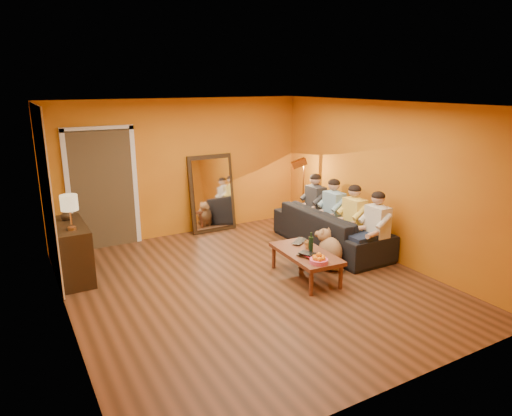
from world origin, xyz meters
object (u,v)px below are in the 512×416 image
coffee_table (305,265)px  person_far_right (315,205)px  sofa (331,228)px  vase (66,214)px  table_lamp (70,213)px  floor_lamp (303,196)px  person_far_left (377,228)px  tumbler (308,245)px  mirror_frame (212,193)px  dog (330,249)px  person_mid_right (334,212)px  wine_bottle (311,243)px  person_mid_left (354,220)px  laptop (302,242)px  sideboard (72,251)px

coffee_table → person_far_right: size_ratio=1.00×
sofa → vase: vase is taller
table_lamp → floor_lamp: (4.34, 0.46, -0.39)m
person_far_left → tumbler: 1.22m
mirror_frame → table_lamp: size_ratio=2.98×
person_far_left → vase: person_far_left is taller
tumbler → dog: bearing=-0.3°
mirror_frame → person_mid_right: size_ratio=1.25×
mirror_frame → wine_bottle: bearing=-83.7°
person_far_left → tumbler: person_far_left is taller
coffee_table → person_mid_left: person_mid_left is taller
floor_lamp → person_far_right: floor_lamp is taller
wine_bottle → laptop: bearing=72.0°
table_lamp → tumbler: 3.50m
sideboard → table_lamp: (0.00, -0.30, 0.68)m
person_mid_right → mirror_frame: bearing=130.7°
sofa → person_mid_left: bearing=-163.9°
floor_lamp → person_mid_left: size_ratio=1.18×
person_mid_left → floor_lamp: bearing=91.2°
floor_lamp → vase: size_ratio=8.24×
person_far_left → sideboard: bearing=157.0°
person_mid_right → wine_bottle: size_ratio=3.94×
tumbler → laptop: 0.24m
person_far_right → tumbler: 1.86m
coffee_table → floor_lamp: 2.35m
mirror_frame → wine_bottle: (0.32, -2.88, -0.18)m
person_mid_left → tumbler: bearing=-164.9°
table_lamp → sideboard: bearing=90.0°
sofa → person_far_left: person_far_left is taller
person_far_right → floor_lamp: bearing=94.7°
sideboard → dog: 3.97m
vase → mirror_frame: bearing=16.6°
coffee_table → person_mid_right: size_ratio=1.00×
person_far_right → wine_bottle: person_far_right is taller
sofa → wine_bottle: size_ratio=7.72×
sofa → coffee_table: bearing=127.0°
coffee_table → person_far_right: person_far_right is taller
person_mid_right → vase: (-4.37, 1.00, 0.33)m
laptop → vase: vase is taller
sideboard → person_far_right: 4.38m
mirror_frame → wine_bottle: size_ratio=4.90×
coffee_table → wine_bottle: 0.37m
person_far_left → tumbler: bearing=169.1°
person_mid_right → tumbler: bearing=-143.8°
person_mid_right → tumbler: (-1.19, -0.87, -0.14)m
table_lamp → person_mid_left: (4.37, -1.00, -0.49)m
dog → person_far_right: bearing=64.3°
table_lamp → vase: size_ratio=2.92×
dog → floor_lamp: bearing=70.1°
dog → wine_bottle: wine_bottle is taller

